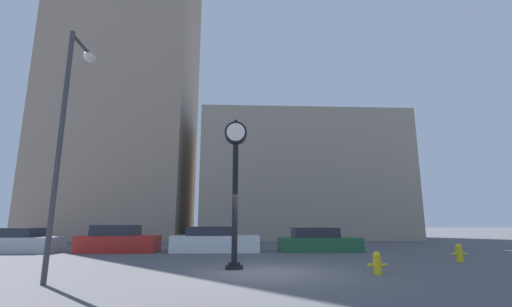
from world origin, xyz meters
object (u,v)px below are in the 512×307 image
(street_clock, at_px, (235,172))
(street_lamp_left, at_px, (70,114))
(car_white, at_px, (215,241))
(fire_hydrant_far, at_px, (459,253))
(fire_hydrant_near, at_px, (377,263))
(car_silver, at_px, (20,242))
(car_green, at_px, (318,241))
(car_red, at_px, (119,241))

(street_clock, xyz_separation_m, street_lamp_left, (-4.75, -2.42, 1.30))
(car_white, relative_size, street_lamp_left, 0.67)
(fire_hydrant_far, bearing_deg, fire_hydrant_near, -145.19)
(car_silver, xyz_separation_m, fire_hydrant_near, (15.87, -8.78, -0.20))
(car_green, height_order, street_lamp_left, street_lamp_left)
(car_red, distance_m, fire_hydrant_near, 13.66)
(car_silver, xyz_separation_m, street_lamp_left, (6.78, -9.72, 4.05))
(street_clock, height_order, fire_hydrant_near, street_clock)
(fire_hydrant_far, bearing_deg, car_red, 160.74)
(car_white, bearing_deg, fire_hydrant_near, -55.31)
(street_clock, relative_size, fire_hydrant_near, 7.78)
(street_clock, bearing_deg, car_silver, 147.66)
(street_lamp_left, bearing_deg, car_white, 68.84)
(street_clock, height_order, car_white, street_clock)
(car_silver, distance_m, car_red, 5.24)
(car_red, xyz_separation_m, car_white, (5.17, -0.13, -0.03))
(car_silver, bearing_deg, fire_hydrant_near, -27.61)
(street_clock, relative_size, street_lamp_left, 0.75)
(car_green, bearing_deg, car_silver, 178.36)
(car_green, xyz_separation_m, street_lamp_left, (-9.23, -9.46, 4.06))
(street_clock, xyz_separation_m, fire_hydrant_far, (9.00, 1.76, -2.94))
(car_silver, bearing_deg, car_white, -0.47)
(street_lamp_left, bearing_deg, fire_hydrant_far, 16.88)
(fire_hydrant_far, bearing_deg, car_silver, 164.89)
(car_white, relative_size, car_green, 1.07)
(car_silver, xyz_separation_m, car_white, (10.41, -0.33, 0.03))
(car_white, distance_m, fire_hydrant_near, 10.07)
(car_green, bearing_deg, fire_hydrant_far, -50.14)
(fire_hydrant_far, relative_size, street_lamp_left, 0.10)
(fire_hydrant_far, bearing_deg, street_lamp_left, -163.12)
(street_clock, relative_size, car_red, 1.29)
(car_red, distance_m, fire_hydrant_far, 16.20)
(fire_hydrant_near, relative_size, street_lamp_left, 0.10)
(car_white, xyz_separation_m, car_green, (5.60, 0.07, -0.03))
(car_silver, xyz_separation_m, fire_hydrant_far, (20.53, -5.54, -0.18))
(fire_hydrant_near, height_order, fire_hydrant_far, fire_hydrant_far)
(street_clock, distance_m, car_white, 7.57)
(street_lamp_left, bearing_deg, car_red, 99.16)
(street_clock, distance_m, car_green, 8.79)
(fire_hydrant_near, bearing_deg, car_white, 122.88)
(street_clock, distance_m, car_silver, 13.92)
(car_white, height_order, car_green, car_white)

